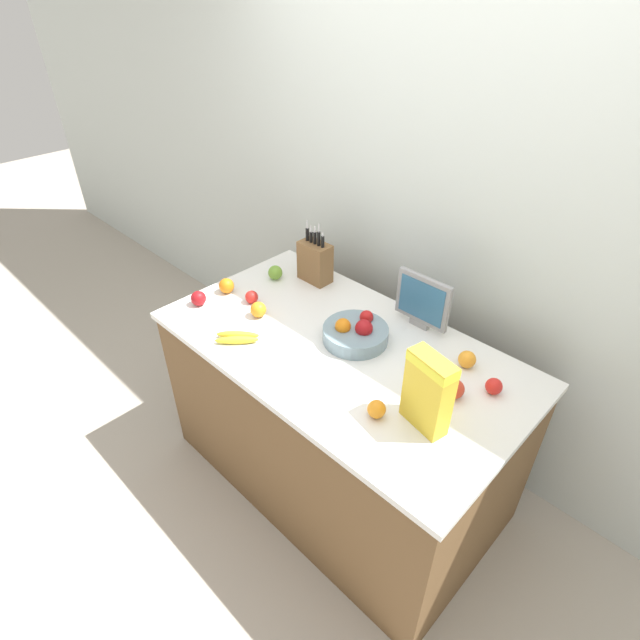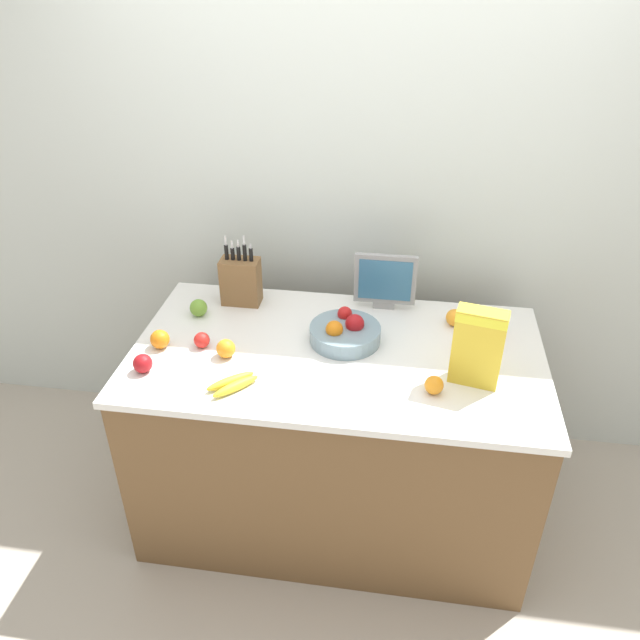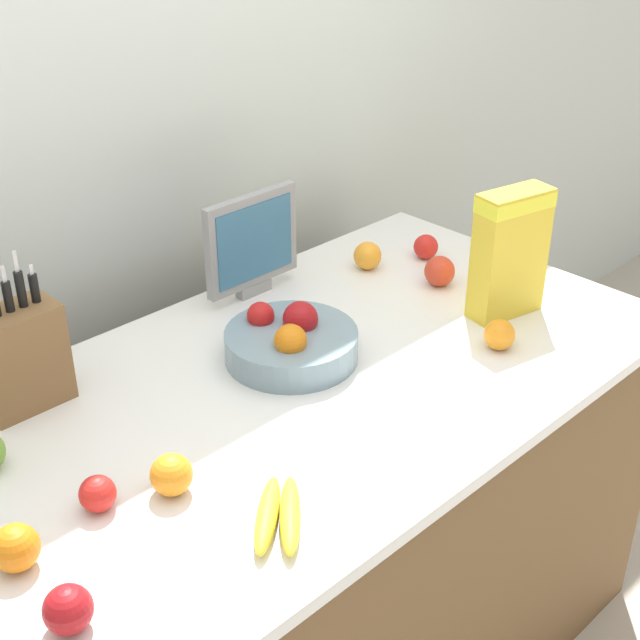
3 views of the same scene
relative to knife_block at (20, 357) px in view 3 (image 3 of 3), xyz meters
The scene contains 15 objects.
wall_back 0.66m from the knife_block, 36.17° to the left, with size 9.00×0.06×2.60m.
counter 0.81m from the knife_block, 34.01° to the right, with size 1.68×0.93×0.91m.
knife_block is the anchor object (origin of this frame).
small_monitor 0.65m from the knife_block, ahead, with size 0.28×0.03×0.26m.
cereal_box 1.12m from the knife_block, 24.08° to the right, with size 0.20×0.11×0.31m.
fruit_bowl 0.57m from the knife_block, 26.15° to the right, with size 0.30×0.30×0.12m.
banana_bunch 0.65m from the knife_block, 78.48° to the right, with size 0.19×0.19×0.04m.
apple_rear 0.40m from the knife_block, 100.45° to the right, with size 0.07×0.07×0.07m, color red.
apple_by_knife_block 0.63m from the knife_block, 112.81° to the right, with size 0.08×0.08×0.08m, color #A31419.
apple_middle 1.05m from the knife_block, 13.89° to the right, with size 0.08×0.08×0.08m, color red.
apple_near_bananas 1.13m from the knife_block, ahead, with size 0.07×0.07×0.07m, color red.
orange_front_left 1.03m from the knife_block, 32.15° to the right, with size 0.07×0.07×0.07m, color orange.
orange_front_center 0.44m from the knife_block, 83.80° to the right, with size 0.08×0.08×0.08m, color orange.
orange_front_right 0.96m from the knife_block, ahead, with size 0.07×0.07×0.07m, color orange.
orange_back_center 0.48m from the knife_block, 120.11° to the right, with size 0.08×0.08×0.08m, color orange.
Camera 3 is at (-1.11, -1.17, 1.95)m, focal length 50.00 mm.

